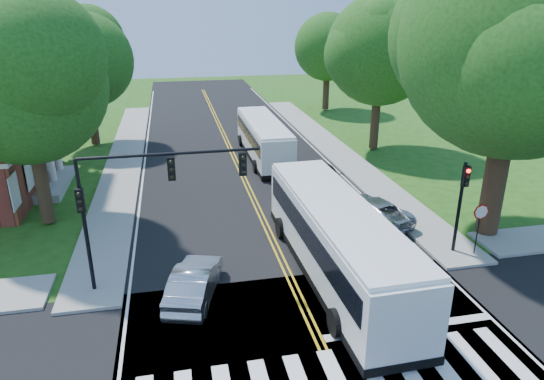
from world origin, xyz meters
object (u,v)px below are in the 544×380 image
object	(u,v)px
hatchback	(194,282)
suv	(370,210)
signal_nw	(143,190)
dark_sedan	(323,172)
bus_lead	(336,239)
bus_follow	(263,138)
signal_ne	(462,196)

from	to	relation	value
hatchback	suv	xyz separation A→B (m)	(9.81, 5.46, -0.02)
signal_nw	dark_sedan	world-z (taller)	signal_nw
signal_nw	bus_lead	world-z (taller)	signal_nw
bus_follow	hatchback	distance (m)	19.56
hatchback	dark_sedan	size ratio (longest dim) A/B	1.08
hatchback	dark_sedan	xyz separation A→B (m)	(9.29, 12.35, -0.13)
bus_lead	suv	distance (m)	6.27
signal_ne	bus_lead	bearing A→B (deg)	-173.16
signal_nw	suv	bearing A→B (deg)	20.09
bus_follow	suv	distance (m)	13.49
signal_ne	bus_lead	world-z (taller)	signal_ne
signal_ne	dark_sedan	size ratio (longest dim) A/B	1.08
bus_follow	suv	world-z (taller)	bus_follow
signal_ne	bus_lead	size ratio (longest dim) A/B	0.34
bus_lead	bus_follow	xyz separation A→B (m)	(0.26, 17.97, -0.22)
bus_lead	bus_follow	size ratio (longest dim) A/B	1.14
signal_nw	bus_lead	bearing A→B (deg)	-5.35
signal_ne	dark_sedan	distance (m)	11.75
hatchback	suv	bearing A→B (deg)	-134.41
signal_nw	signal_ne	world-z (taller)	signal_nw
bus_follow	dark_sedan	world-z (taller)	bus_follow
signal_nw	dark_sedan	size ratio (longest dim) A/B	1.75
signal_ne	bus_lead	xyz separation A→B (m)	(-6.22, -0.75, -1.19)
suv	hatchback	bearing A→B (deg)	10.24
signal_ne	suv	size ratio (longest dim) A/B	0.87
hatchback	suv	world-z (taller)	hatchback
signal_nw	suv	distance (m)	12.81
hatchback	bus_follow	bearing A→B (deg)	-92.55
bus_lead	hatchback	bearing A→B (deg)	3.45
suv	dark_sedan	world-z (taller)	suv
signal_nw	signal_ne	distance (m)	14.13
suv	dark_sedan	xyz separation A→B (m)	(-0.52, 6.89, -0.11)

